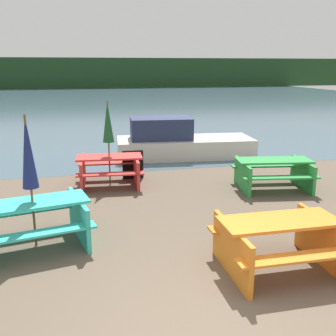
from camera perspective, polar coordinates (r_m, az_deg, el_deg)
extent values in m
cube|color=#425B6B|center=(35.82, -10.96, 9.65)|extent=(60.00, 50.00, 0.00)
cube|color=#1E3D1E|center=(55.70, -11.96, 13.34)|extent=(80.00, 1.60, 4.00)
cube|color=orange|center=(5.91, 15.93, -7.41)|extent=(1.73, 0.71, 0.04)
cube|color=orange|center=(5.60, 18.43, -12.20)|extent=(1.73, 0.29, 0.04)
cube|color=orange|center=(6.47, 13.44, -8.11)|extent=(1.73, 0.29, 0.04)
cube|color=orange|center=(5.77, 9.20, -11.77)|extent=(0.08, 1.38, 0.73)
cube|color=orange|center=(6.42, 21.46, -9.85)|extent=(0.08, 1.38, 0.73)
cube|color=#33B7A8|center=(6.78, -19.07, -4.80)|extent=(1.86, 1.05, 0.04)
cube|color=#33B7A8|center=(6.38, -18.26, -9.01)|extent=(1.77, 0.64, 0.04)
cube|color=#33B7A8|center=(7.40, -19.35, -5.80)|extent=(1.77, 0.64, 0.04)
cube|color=#33B7A8|center=(7.01, -12.78, -7.09)|extent=(0.35, 1.36, 0.73)
cube|color=green|center=(9.81, 15.10, 1.09)|extent=(1.86, 0.96, 0.04)
cube|color=green|center=(9.38, 16.07, -1.33)|extent=(1.80, 0.55, 0.04)
cube|color=green|center=(10.38, 14.02, 0.33)|extent=(1.80, 0.55, 0.04)
cube|color=green|center=(9.68, 10.76, -1.07)|extent=(0.28, 1.37, 0.69)
cube|color=green|center=(10.17, 18.95, -0.86)|extent=(0.28, 1.37, 0.69)
cube|color=red|center=(9.85, -8.53, 1.61)|extent=(1.65, 0.81, 0.04)
cube|color=red|center=(9.39, -8.42, -0.89)|extent=(1.62, 0.39, 0.04)
cube|color=red|center=(10.45, -8.50, 0.70)|extent=(1.62, 0.39, 0.04)
cube|color=red|center=(9.96, -12.26, -0.64)|extent=(0.17, 1.38, 0.71)
cube|color=red|center=(9.97, -4.63, -0.34)|extent=(0.17, 1.38, 0.71)
cylinder|color=brown|center=(9.78, -8.60, 3.48)|extent=(0.04, 0.04, 2.11)
cone|color=#195128|center=(9.69, -8.72, 6.68)|extent=(0.27, 0.27, 1.01)
cylinder|color=brown|center=(6.68, -19.31, -2.02)|extent=(0.04, 0.04, 2.20)
cone|color=navy|center=(6.56, -19.68, 2.24)|extent=(0.26, 0.26, 1.18)
cube|color=beige|center=(13.04, 2.47, 3.03)|extent=(4.55, 2.03, 0.61)
cube|color=navy|center=(12.80, -1.03, 5.78)|extent=(2.04, 1.32, 0.69)
cube|color=black|center=(10.48, -5.12, 0.52)|extent=(0.55, 0.08, 0.75)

